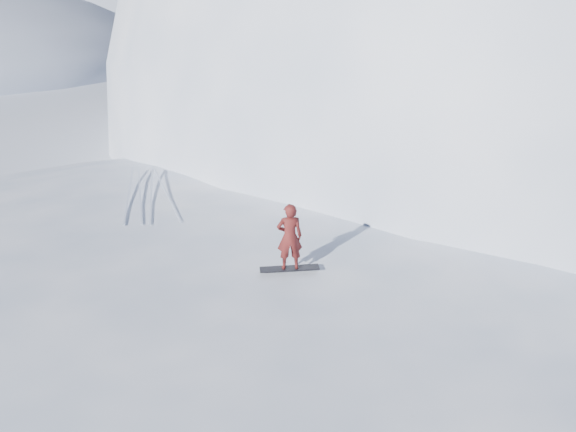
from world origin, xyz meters
The scene contains 9 objects.
ground centered at (0.00, 0.00, 0.00)m, with size 400.00×400.00×0.00m, color white.
near_ridge centered at (1.00, 3.00, 0.00)m, with size 36.00×28.00×4.80m, color white.
summit_peak centered at (22.00, 26.00, 0.00)m, with size 60.00×56.00×56.00m, color white.
peak_shoulder centered at (10.00, 20.00, 0.00)m, with size 28.00×24.00×18.00m, color white.
far_ridge_c centered at (-40.00, 110.00, 0.00)m, with size 140.00×90.00×36.00m, color white.
wind_bumps centered at (-0.56, 2.12, 0.00)m, with size 16.00×14.40×1.00m.
snowboard centered at (3.28, -0.01, 2.41)m, with size 1.59×0.30×0.03m, color black.
snowboarder centered at (3.28, -0.01, 3.35)m, with size 0.67×0.44×1.84m, color maroon.
board_tracks centered at (-1.76, 5.96, 2.42)m, with size 2.94×5.91×0.04m.
Camera 1 is at (2.74, -11.97, 9.19)m, focal length 32.00 mm.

